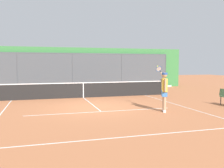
% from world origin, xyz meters
% --- Properties ---
extents(ground_plane, '(60.00, 60.00, 0.00)m').
position_xyz_m(ground_plane, '(0.00, 0.00, 0.00)').
color(ground_plane, '#B76B42').
extents(court_line_markings, '(8.46, 8.61, 0.01)m').
position_xyz_m(court_line_markings, '(0.00, 1.58, 0.00)').
color(court_line_markings, white).
rests_on(court_line_markings, ground).
extents(fence_backdrop, '(20.16, 1.37, 3.49)m').
position_xyz_m(fence_backdrop, '(0.00, -9.40, 1.73)').
color(fence_backdrop, '#474C51').
rests_on(fence_backdrop, ground).
extents(tennis_net, '(10.87, 0.09, 1.07)m').
position_xyz_m(tennis_net, '(0.00, -3.52, 0.49)').
color(tennis_net, '#2D2D2D').
rests_on(tennis_net, ground).
extents(tennis_player, '(0.51, 1.41, 2.03)m').
position_xyz_m(tennis_player, '(-2.69, 1.93, 1.03)').
color(tennis_player, silver).
rests_on(tennis_player, ground).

